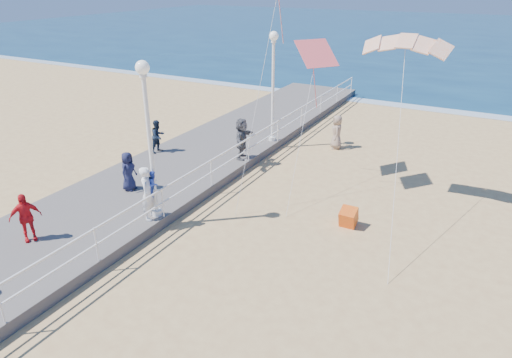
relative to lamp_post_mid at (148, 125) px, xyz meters
The scene contains 17 objects.
ground 6.48m from the lamp_post_mid, ahead, with size 160.00×160.00×0.00m, color tan.
ocean 65.32m from the lamp_post_mid, 85.29° to the left, with size 160.00×90.00×0.05m, color #0D304F.
surf_line 21.50m from the lamp_post_mid, 75.37° to the left, with size 160.00×1.20×0.04m, color silver.
boardwalk 4.07m from the lamp_post_mid, behind, with size 5.00×44.00×0.40m, color #67625E.
railing 2.43m from the lamp_post_mid, ahead, with size 0.05×42.00×0.55m.
lamp_post_mid is the anchor object (origin of this frame).
lamp_post_far 9.00m from the lamp_post_mid, 90.00° to the left, with size 0.44×0.44×5.32m.
woman_holding_toddler 2.33m from the lamp_post_mid, 100.19° to the right, with size 0.69×0.45×1.90m, color white.
toddler_held 1.97m from the lamp_post_mid, 52.03° to the right, with size 0.43×0.34×0.89m, color blue.
spectator_3 4.73m from the lamp_post_mid, 127.81° to the right, with size 0.94×0.39×1.60m, color red.
spectator_4 3.57m from the lamp_post_mid, 153.25° to the left, with size 0.75×0.49×1.54m, color #1B1E3C.
spectator_5 6.56m from the lamp_post_mid, 91.06° to the left, with size 1.75×0.56×1.89m, color #535358.
spectator_7 6.86m from the lamp_post_mid, 128.67° to the left, with size 0.75×0.59×1.55m, color #192538.
beach_walker_c 11.23m from the lamp_post_mid, 74.63° to the left, with size 0.84×0.55×1.72m, color gray.
box_kite 7.48m from the lamp_post_mid, 27.68° to the left, with size 0.55×0.55×0.60m, color red.
kite_parafoil 8.96m from the lamp_post_mid, 39.64° to the left, with size 2.95×0.90×0.30m, color orange, non-canonical shape.
kite_diamond_pink 7.55m from the lamp_post_mid, 65.85° to the left, with size 1.47×1.47×0.02m, color #E45459.
Camera 1 is at (4.37, -10.70, 8.05)m, focal length 32.00 mm.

